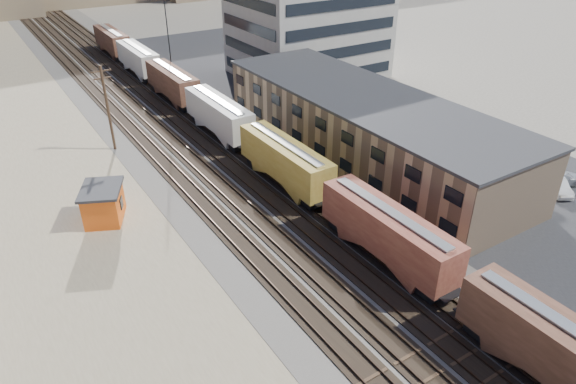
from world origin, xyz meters
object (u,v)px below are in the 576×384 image
maintenance_shed (103,203)px  utility_pole_north (108,107)px  freight_train (249,135)px  parked_car_blue (276,73)px  parked_car_silver (559,178)px  parked_car_white (557,186)px

maintenance_shed → utility_pole_north: bearing=70.9°
freight_train → parked_car_blue: (18.46, 24.35, -2.08)m
freight_train → utility_pole_north: 16.38m
parked_car_silver → parked_car_blue: bearing=29.5°
maintenance_shed → parked_car_white: (39.60, -19.32, -0.96)m
parked_car_silver → maintenance_shed: bearing=88.9°
utility_pole_north → maintenance_shed: 16.14m
maintenance_shed → parked_car_white: size_ratio=1.25×
freight_train → maintenance_shed: bearing=-166.0°
maintenance_shed → parked_car_blue: (35.91, 28.69, -0.97)m
freight_train → parked_car_silver: 33.00m
freight_train → parked_car_white: (22.14, -23.66, -2.07)m
freight_train → parked_car_white: 32.47m
freight_train → parked_car_white: freight_train is taller
freight_train → parked_car_silver: size_ratio=22.87×
parked_car_silver → freight_train: bearing=69.2°
parked_car_blue → maintenance_shed: bearing=-177.9°
parked_car_white → parked_car_blue: parked_car_white is taller
utility_pole_north → parked_car_silver: bearing=-42.8°
maintenance_shed → parked_car_silver: maintenance_shed is taller
maintenance_shed → freight_train: bearing=14.0°
freight_train → parked_car_blue: freight_train is taller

